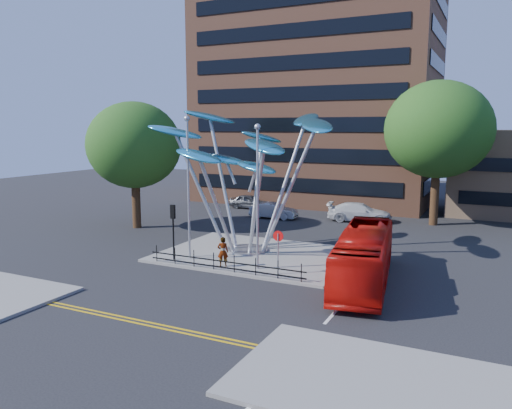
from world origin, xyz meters
The scene contains 19 objects.
ground centered at (0.00, 0.00, 0.00)m, with size 120.00×120.00×0.00m, color black.
traffic_island centered at (-1.00, 6.00, 0.07)m, with size 12.00×9.00×0.15m, color slate.
pavement_right centered at (11.00, -7.00, 0.07)m, with size 12.00×6.00×0.15m, color slate.
double_yellow_near centered at (0.00, -6.00, 0.01)m, with size 40.00×0.12×0.01m, color gold.
double_yellow_far centered at (0.00, -6.30, 0.01)m, with size 40.00×0.12×0.01m, color gold.
brick_tower centered at (-6.00, 32.00, 15.00)m, with size 25.00×15.00×30.00m, color brown.
tree_right centered at (8.00, 22.00, 8.04)m, with size 8.80×8.80×12.11m.
tree_left centered at (-14.00, 10.00, 6.79)m, with size 7.60×7.60×10.32m.
leaf_sculpture centered at (-2.07, 6.68, 6.87)m, with size 12.72×9.54×9.51m.
street_lamp_left centered at (-4.50, 3.50, 5.36)m, with size 0.36×0.36×8.80m.
street_lamp_right centered at (0.50, 3.00, 5.09)m, with size 0.36×0.36×8.30m.
traffic_light_island centered at (-5.00, 2.50, 2.61)m, with size 0.28×0.18×3.42m.
no_entry_sign_island centered at (2.00, 2.52, 1.82)m, with size 0.60×0.10×2.45m.
pedestrian_railing_front centered at (-1.00, 1.70, 0.55)m, with size 10.00×0.06×1.00m.
red_bus centered at (6.60, 3.35, 1.47)m, with size 2.46×10.53×2.93m, color #AE0D08.
pedestrian centered at (-1.52, 2.50, 1.03)m, with size 0.64×0.42×1.76m, color gray.
parked_car_left centered at (-9.98, 22.85, 0.71)m, with size 1.68×4.18×1.42m, color #414348.
parked_car_mid centered at (-5.48, 18.76, 0.71)m, with size 1.51×4.34×1.43m, color #9FA0A6.
parked_car_right centered at (1.92, 20.80, 0.81)m, with size 2.28×5.60×1.63m, color silver.
Camera 1 is at (12.67, -22.22, 8.26)m, focal length 35.00 mm.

